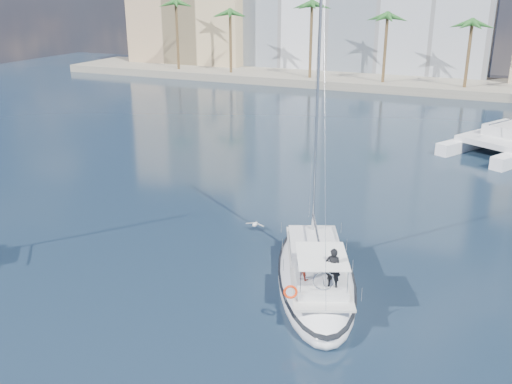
% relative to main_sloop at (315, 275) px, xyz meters
% --- Properties ---
extents(ground, '(160.00, 160.00, 0.00)m').
position_rel_main_sloop_xyz_m(ground, '(-4.19, 2.29, -0.54)').
color(ground, black).
rests_on(ground, ground).
extents(quay, '(120.00, 14.00, 1.20)m').
position_rel_main_sloop_xyz_m(quay, '(-4.19, 63.29, 0.06)').
color(quay, gray).
rests_on(quay, ground).
extents(building_tan_left, '(22.00, 14.00, 22.00)m').
position_rel_main_sloop_xyz_m(building_tan_left, '(-46.19, 71.29, 10.46)').
color(building_tan_left, tan).
rests_on(building_tan_left, ground).
extents(palm_left, '(3.60, 3.60, 12.30)m').
position_rel_main_sloop_xyz_m(palm_left, '(-38.19, 59.29, 9.74)').
color(palm_left, brown).
rests_on(palm_left, ground).
extents(palm_centre, '(3.60, 3.60, 12.30)m').
position_rel_main_sloop_xyz_m(palm_centre, '(-4.19, 59.29, 9.74)').
color(palm_centre, brown).
rests_on(palm_centre, ground).
extents(main_sloop, '(8.18, 12.61, 17.91)m').
position_rel_main_sloop_xyz_m(main_sloop, '(0.00, 0.00, 0.00)').
color(main_sloop, white).
rests_on(main_sloop, ground).
extents(catamaran, '(12.19, 14.72, 19.07)m').
position_rel_main_sloop_xyz_m(catamaran, '(8.51, 31.11, 0.63)').
color(catamaran, white).
rests_on(catamaran, ground).
extents(seagull, '(1.23, 0.53, 0.23)m').
position_rel_main_sloop_xyz_m(seagull, '(-5.55, 4.98, -0.08)').
color(seagull, silver).
rests_on(seagull, ground).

